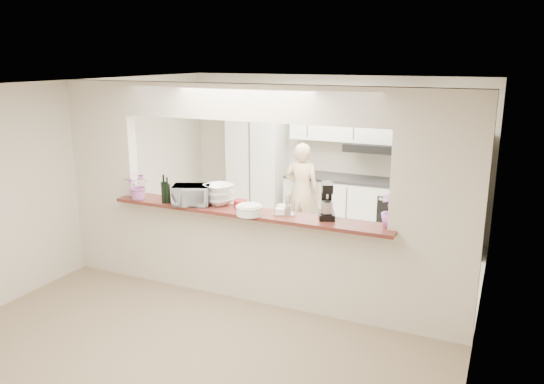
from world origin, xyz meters
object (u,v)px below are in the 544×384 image
Objects in this scene: stand_mixer at (327,202)px; refrigerator at (459,195)px; toaster_oven at (191,195)px; person at (302,192)px.

refrigerator is at bearing 66.20° from stand_mixer.
toaster_oven is at bearing -135.00° from refrigerator.
stand_mixer is at bearing -17.32° from toaster_oven.
toaster_oven is 0.28× the size of person.
stand_mixer is (-1.14, -2.59, 0.42)m from refrigerator.
person is at bearing 117.37° from stand_mixer.
refrigerator is 1.13× the size of person.
stand_mixer is at bearing 113.45° from person.
refrigerator reaches higher than person.
person reaches higher than toaster_oven.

